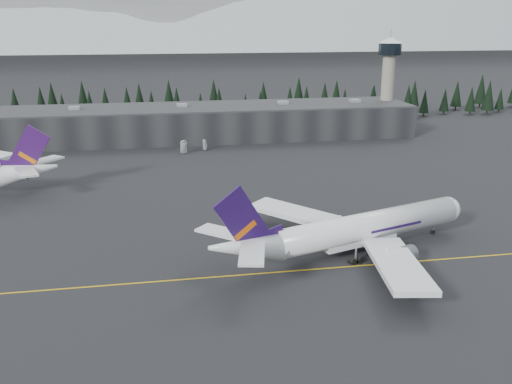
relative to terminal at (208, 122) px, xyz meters
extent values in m
plane|color=black|center=(0.00, -125.00, -6.30)|extent=(1400.00, 1400.00, 0.00)
cube|color=gold|center=(0.00, -127.00, -6.29)|extent=(400.00, 0.40, 0.02)
cube|color=black|center=(0.00, 0.00, -0.30)|extent=(160.00, 30.00, 12.00)
cube|color=#333335|center=(0.00, 0.00, 6.00)|extent=(160.00, 30.00, 0.60)
cylinder|color=gray|center=(75.00, 3.00, 9.70)|extent=(5.20, 5.20, 32.00)
cylinder|color=black|center=(75.00, 3.00, 26.95)|extent=(9.20, 9.20, 4.50)
cone|color=silver|center=(75.00, 3.00, 30.40)|extent=(10.00, 10.00, 2.00)
cube|color=black|center=(0.00, 37.00, 1.20)|extent=(360.00, 20.00, 15.00)
cylinder|color=white|center=(20.65, -119.59, -1.16)|extent=(42.56, 18.70, 5.60)
sphere|color=white|center=(41.06, -112.90, -1.16)|extent=(5.60, 5.60, 5.60)
cone|color=white|center=(-5.97, -128.31, -0.32)|extent=(16.65, 10.21, 8.11)
cube|color=white|center=(10.82, -107.58, -2.66)|extent=(24.04, 23.52, 2.39)
cylinder|color=#92949A|center=(17.74, -110.72, -4.25)|extent=(6.87, 5.26, 3.55)
cube|color=white|center=(19.83, -135.09, -2.66)|extent=(11.84, 27.06, 2.39)
cylinder|color=#92949A|center=(23.56, -128.46, -4.25)|extent=(6.87, 5.26, 3.55)
cube|color=#220E45|center=(-6.42, -128.45, 4.44)|extent=(11.39, 4.13, 13.91)
cube|color=#C8520B|center=(-6.24, -128.40, 3.04)|extent=(4.49, 1.91, 3.42)
cube|color=white|center=(-9.49, -123.57, 0.98)|extent=(10.45, 9.98, 0.47)
cube|color=white|center=(-6.00, -134.22, 0.98)|extent=(6.22, 10.92, 0.47)
cylinder|color=black|center=(37.51, -114.07, -4.90)|extent=(0.47, 0.47, 2.80)
cylinder|color=black|center=(13.13, -117.63, -4.90)|extent=(0.47, 0.47, 2.80)
cylinder|color=black|center=(15.75, -125.62, -4.90)|extent=(0.47, 0.47, 2.80)
cone|color=white|center=(-54.58, -66.87, 0.09)|extent=(17.61, 9.04, 8.68)
cube|color=#32104E|center=(-54.09, -66.96, 5.19)|extent=(12.52, 2.87, 14.87)
cube|color=#D1680C|center=(-54.29, -66.92, 3.69)|extent=(4.89, 1.47, 3.66)
cube|color=white|center=(-53.75, -73.13, 1.49)|extent=(7.85, 11.85, 0.50)
cube|color=white|center=(-51.49, -61.36, 1.49)|extent=(10.59, 11.25, 0.50)
imported|color=silver|center=(-11.34, -25.89, -5.64)|extent=(3.38, 5.19, 1.33)
imported|color=silver|center=(-3.37, -21.82, -5.63)|extent=(4.18, 3.29, 1.33)
camera|label=1|loc=(-21.19, -221.56, 38.79)|focal=40.00mm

